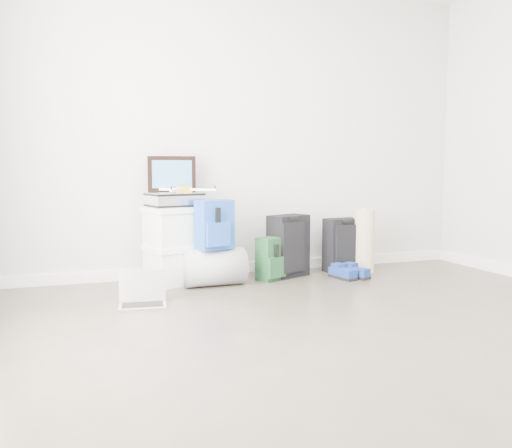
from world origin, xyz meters
name	(u,v)px	position (x,y,z in m)	size (l,w,h in m)	color
ground	(395,358)	(0.00, 0.00, 0.00)	(5.00, 5.00, 0.00)	#3C342C
room_envelope	(402,24)	(0.00, 0.02, 1.72)	(4.52, 5.02, 2.71)	beige
boxes_stack	(175,245)	(-0.74, 2.23, 0.34)	(0.56, 0.51, 0.67)	silver
briefcase	(174,200)	(-0.74, 2.23, 0.73)	(0.43, 0.31, 0.12)	#B2B2B7
painting	(172,174)	(-0.74, 2.33, 0.95)	(0.42, 0.05, 0.31)	black
drone	(184,189)	(-0.66, 2.21, 0.82)	(0.50, 0.50, 0.05)	gold
duffel_bag	(214,267)	(-0.45, 2.03, 0.16)	(0.32, 0.32, 0.51)	gray
blue_backpack	(215,226)	(-0.45, 2.00, 0.52)	(0.33, 0.28, 0.41)	#1839A1
large_suitcase	(289,246)	(0.30, 2.18, 0.28)	(0.42, 0.35, 0.57)	black
green_backpack	(273,259)	(0.11, 2.08, 0.19)	(0.32, 0.29, 0.39)	#163D27
carry_on	(342,245)	(0.88, 2.22, 0.26)	(0.35, 0.25, 0.52)	black
shoes	(349,273)	(0.78, 1.91, 0.05)	(0.32, 0.30, 0.09)	black
rolled_rug	(364,241)	(1.07, 2.14, 0.30)	(0.20, 0.20, 0.61)	tan
laptop	(142,297)	(-1.12, 1.56, 0.06)	(0.37, 0.29, 0.24)	silver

